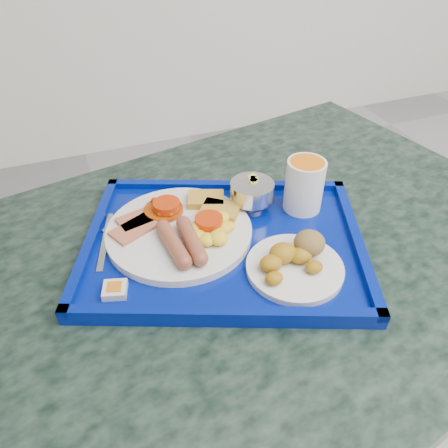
% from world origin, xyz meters
% --- Properties ---
extents(table, '(1.40, 1.07, 0.78)m').
position_xyz_m(table, '(-1.14, 1.06, 0.58)').
color(table, slate).
rests_on(table, floor).
extents(tray, '(0.61, 0.53, 0.03)m').
position_xyz_m(tray, '(-1.16, 1.08, 0.79)').
color(tray, navy).
rests_on(tray, table).
extents(main_plate, '(0.27, 0.27, 0.04)m').
position_xyz_m(main_plate, '(-1.23, 1.12, 0.81)').
color(main_plate, silver).
rests_on(main_plate, tray).
extents(bread_plate, '(0.17, 0.17, 0.05)m').
position_xyz_m(bread_plate, '(-1.07, 0.97, 0.82)').
color(bread_plate, silver).
rests_on(bread_plate, tray).
extents(fruit_bowl, '(0.09, 0.09, 0.06)m').
position_xyz_m(fruit_bowl, '(-1.07, 1.15, 0.84)').
color(fruit_bowl, silver).
rests_on(fruit_bowl, tray).
extents(juice_cup, '(0.08, 0.08, 0.11)m').
position_xyz_m(juice_cup, '(-0.98, 1.12, 0.86)').
color(juice_cup, white).
rests_on(juice_cup, tray).
extents(spoon, '(0.10, 0.16, 0.01)m').
position_xyz_m(spoon, '(-1.31, 1.18, 0.81)').
color(spoon, silver).
rests_on(spoon, tray).
extents(knife, '(0.06, 0.16, 0.00)m').
position_xyz_m(knife, '(-1.37, 1.15, 0.80)').
color(knife, silver).
rests_on(knife, tray).
extents(jam_packet, '(0.05, 0.05, 0.02)m').
position_xyz_m(jam_packet, '(-1.37, 1.02, 0.81)').
color(jam_packet, silver).
rests_on(jam_packet, tray).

